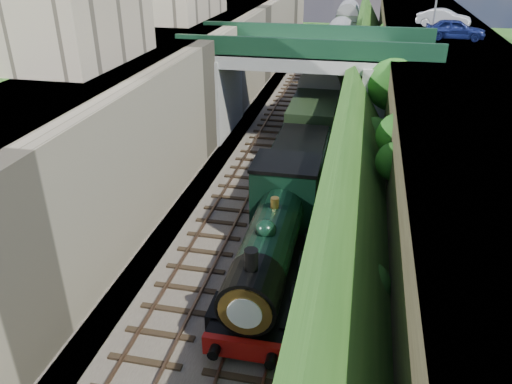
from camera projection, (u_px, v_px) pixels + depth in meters
trackbed at (290, 158)px, 31.46m from camera, size 10.00×90.00×0.20m
retaining_wall at (204, 101)px, 30.96m from camera, size 1.00×90.00×7.00m
street_plateau_left at (151, 97)px, 31.62m from camera, size 6.00×90.00×7.00m
street_plateau_right at (457, 123)px, 28.32m from camera, size 8.00×90.00×6.25m
embankment_slope at (375, 132)px, 27.99m from camera, size 4.64×90.00×6.36m
track_left at (259, 154)px, 31.77m from camera, size 2.50×90.00×0.20m
track_right at (309, 158)px, 31.17m from camera, size 2.50×90.00×0.20m
road_bridge at (315, 81)px, 32.99m from camera, size 16.00×6.40×7.25m
building_near at (82, 19)px, 24.00m from camera, size 4.00×8.00×4.00m
tree at (394, 84)px, 30.04m from camera, size 3.60×3.80×6.60m
car_blue at (455, 29)px, 34.35m from camera, size 4.07×1.81×1.36m
car_silver at (443, 18)px, 39.43m from camera, size 4.28×2.46×1.33m
locomotive at (273, 241)px, 19.46m from camera, size 3.10×10.22×3.83m
tender at (299, 171)px, 26.01m from camera, size 2.70×6.00×3.05m
coach_front at (322, 97)px, 36.82m from camera, size 2.90×18.00×3.70m
coach_middle at (338, 49)px, 53.23m from camera, size 2.90×18.00×3.70m
coach_rear at (347, 24)px, 69.65m from camera, size 2.90×18.00×3.70m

